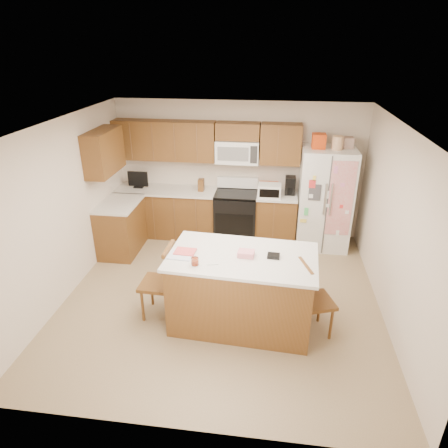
# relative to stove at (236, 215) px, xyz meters

# --- Properties ---
(ground) EXTENTS (4.50, 4.50, 0.00)m
(ground) POSITION_rel_stove_xyz_m (0.00, -1.94, -0.47)
(ground) COLOR olive
(ground) RESTS_ON ground
(room_shell) EXTENTS (4.60, 4.60, 2.52)m
(room_shell) POSITION_rel_stove_xyz_m (0.00, -1.94, 0.97)
(room_shell) COLOR beige
(room_shell) RESTS_ON ground
(cabinetry) EXTENTS (3.36, 1.56, 2.15)m
(cabinetry) POSITION_rel_stove_xyz_m (-0.98, -0.15, 0.44)
(cabinetry) COLOR brown
(cabinetry) RESTS_ON ground
(stove) EXTENTS (0.76, 0.65, 1.13)m
(stove) POSITION_rel_stove_xyz_m (0.00, 0.00, 0.00)
(stove) COLOR black
(stove) RESTS_ON ground
(refrigerator) EXTENTS (0.90, 0.79, 2.04)m
(refrigerator) POSITION_rel_stove_xyz_m (1.57, -0.06, 0.45)
(refrigerator) COLOR white
(refrigerator) RESTS_ON ground
(island) EXTENTS (1.91, 1.19, 1.10)m
(island) POSITION_rel_stove_xyz_m (0.33, -2.47, 0.04)
(island) COLOR brown
(island) RESTS_ON ground
(windsor_chair_left) EXTENTS (0.45, 0.47, 1.05)m
(windsor_chair_left) POSITION_rel_stove_xyz_m (-0.77, -2.45, 0.02)
(windsor_chair_left) COLOR brown
(windsor_chair_left) RESTS_ON ground
(windsor_chair_back) EXTENTS (0.45, 0.43, 0.88)m
(windsor_chair_back) POSITION_rel_stove_xyz_m (0.41, -1.75, -0.06)
(windsor_chair_back) COLOR brown
(windsor_chair_back) RESTS_ON ground
(windsor_chair_right) EXTENTS (0.54, 0.55, 1.02)m
(windsor_chair_right) POSITION_rel_stove_xyz_m (1.25, -2.56, 0.01)
(windsor_chair_right) COLOR brown
(windsor_chair_right) RESTS_ON ground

